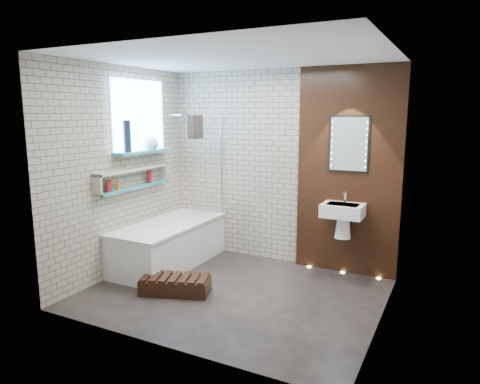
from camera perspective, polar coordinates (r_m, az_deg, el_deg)
The scene contains 15 objects.
ground at distance 5.09m, azimuth -0.79°, elevation -13.11°, with size 3.20×3.20×0.00m, color black.
room_shell at distance 4.73m, azimuth -0.82°, elevation 1.50°, with size 3.24×3.20×2.60m.
walnut_panel at distance 5.59m, azimuth 14.04°, elevation 2.56°, with size 1.30×0.06×2.60m, color black.
clerestory_window at distance 5.85m, azimuth -13.08°, elevation 8.84°, with size 0.18×1.00×0.94m.
display_niche at distance 5.73m, azimuth -13.78°, elevation 1.74°, with size 0.14×1.30×0.26m.
bathtub at distance 5.97m, azimuth -9.28°, elevation -6.71°, with size 0.79×1.74×0.70m.
bath_screen at distance 5.92m, azimuth -4.26°, elevation 3.07°, with size 0.01×0.78×1.40m, color white.
towel at distance 5.63m, azimuth -5.88°, elevation 8.49°, with size 0.09×0.23×0.30m, color black.
shower_head at distance 6.16m, azimuth -7.54°, elevation 10.00°, with size 0.18×0.18×0.02m, color silver.
washbasin at distance 5.49m, azimuth 13.34°, elevation -2.97°, with size 0.50×0.36×0.58m.
led_mirror at distance 5.52m, azimuth 14.11°, elevation 6.11°, with size 0.50×0.02×0.70m.
walnut_step at distance 5.12m, azimuth -8.49°, elevation -12.07°, with size 0.77×0.34×0.17m, color black.
niche_bottles at distance 5.67m, azimuth -14.34°, elevation 1.33°, with size 0.07×0.84×0.17m.
sill_vases at distance 5.81m, azimuth -12.51°, elevation 6.55°, with size 0.17×0.63×0.39m.
floor_uplights at distance 5.84m, azimuth 13.32°, elevation -10.22°, with size 0.96×0.06×0.01m.
Camera 1 is at (2.18, -4.13, 2.03)m, focal length 32.50 mm.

